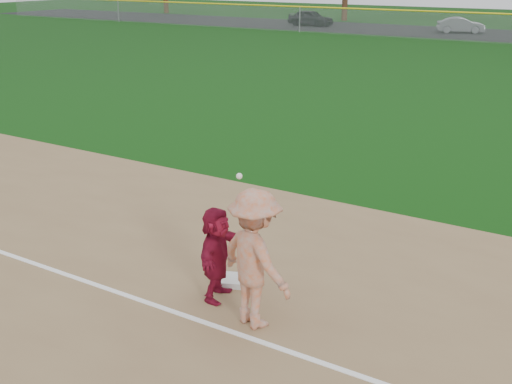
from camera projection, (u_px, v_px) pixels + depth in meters
The scene contains 7 objects.
ground at pixel (207, 293), 10.46m from camera, with size 160.00×160.00×0.00m, color #0D3A0B.
foul_line at pixel (176, 313), 9.81m from camera, with size 60.00×0.10×0.01m, color white.
first_base at pixel (236, 281), 10.71m from camera, with size 0.45×0.45×0.10m, color silver.
base_runner at pixel (217, 254), 10.03m from camera, with size 1.42×0.45×1.53m, color maroon.
car_left at pixel (311, 18), 57.59m from camera, with size 1.66×4.13×1.41m, color black.
car_mid at pixel (461, 25), 51.44m from camera, with size 1.29×3.71×1.22m, color slate.
first_base_play at pixel (255, 259), 9.20m from camera, with size 1.53×1.16×2.18m.
Camera 1 is at (5.64, -7.47, 5.02)m, focal length 45.00 mm.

